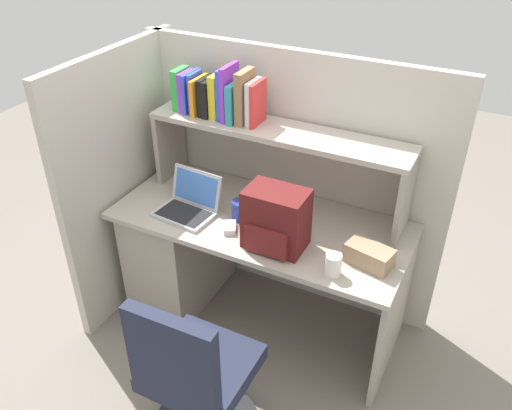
# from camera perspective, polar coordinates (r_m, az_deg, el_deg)

# --- Properties ---
(ground_plane) EXTENTS (8.00, 8.00, 0.00)m
(ground_plane) POSITION_cam_1_polar(r_m,az_deg,el_deg) (3.32, 0.40, -11.98)
(ground_plane) COLOR slate
(desk) EXTENTS (1.60, 0.70, 0.73)m
(desk) POSITION_cam_1_polar(r_m,az_deg,el_deg) (3.21, -5.82, -4.56)
(desk) COLOR #AAA093
(desk) RESTS_ON ground_plane
(cubicle_partition_rear) EXTENTS (1.84, 0.05, 1.55)m
(cubicle_partition_rear) POSITION_cam_1_polar(r_m,az_deg,el_deg) (3.13, 3.57, 2.66)
(cubicle_partition_rear) COLOR #BCB5A8
(cubicle_partition_rear) RESTS_ON ground_plane
(cubicle_partition_left) EXTENTS (0.05, 1.06, 1.55)m
(cubicle_partition_left) POSITION_cam_1_polar(r_m,az_deg,el_deg) (3.21, -13.66, 2.60)
(cubicle_partition_left) COLOR #BCB5A8
(cubicle_partition_left) RESTS_ON ground_plane
(overhead_hutch) EXTENTS (1.44, 0.28, 0.45)m
(overhead_hutch) POSITION_cam_1_polar(r_m,az_deg,el_deg) (2.84, 2.30, 6.40)
(overhead_hutch) COLOR gray
(overhead_hutch) RESTS_ON desk
(reference_books_on_shelf) EXTENTS (0.51, 0.18, 0.29)m
(reference_books_on_shelf) POSITION_cam_1_polar(r_m,az_deg,el_deg) (2.90, -3.97, 11.64)
(reference_books_on_shelf) COLOR green
(reference_books_on_shelf) RESTS_ON overhead_hutch
(laptop) EXTENTS (0.33, 0.28, 0.22)m
(laptop) POSITION_cam_1_polar(r_m,az_deg,el_deg) (2.91, -7.19, 0.08)
(laptop) COLOR #B7BABF
(laptop) RESTS_ON desk
(backpack) EXTENTS (0.30, 0.23, 0.31)m
(backpack) POSITION_cam_1_polar(r_m,az_deg,el_deg) (2.59, 2.11, -1.62)
(backpack) COLOR #591919
(backpack) RESTS_ON desk
(computer_mouse) EXTENTS (0.10, 0.12, 0.03)m
(computer_mouse) POSITION_cam_1_polar(r_m,az_deg,el_deg) (2.77, -2.80, -2.44)
(computer_mouse) COLOR silver
(computer_mouse) RESTS_ON desk
(paper_cup) EXTENTS (0.08, 0.08, 0.11)m
(paper_cup) POSITION_cam_1_polar(r_m,az_deg,el_deg) (2.49, 8.28, -6.38)
(paper_cup) COLOR white
(paper_cup) RESTS_ON desk
(tissue_box) EXTENTS (0.24, 0.17, 0.10)m
(tissue_box) POSITION_cam_1_polar(r_m,az_deg,el_deg) (2.58, 12.06, -5.33)
(tissue_box) COLOR #9E7F60
(tissue_box) RESTS_ON desk
(snack_canister) EXTENTS (0.10, 0.10, 0.11)m
(snack_canister) POSITION_cam_1_polar(r_m,az_deg,el_deg) (2.83, -1.65, -0.55)
(snack_canister) COLOR navy
(snack_canister) RESTS_ON desk
(office_chair) EXTENTS (0.52, 0.52, 0.93)m
(office_chair) POSITION_cam_1_polar(r_m,az_deg,el_deg) (2.50, -6.43, -18.64)
(office_chair) COLOR black
(office_chair) RESTS_ON ground_plane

